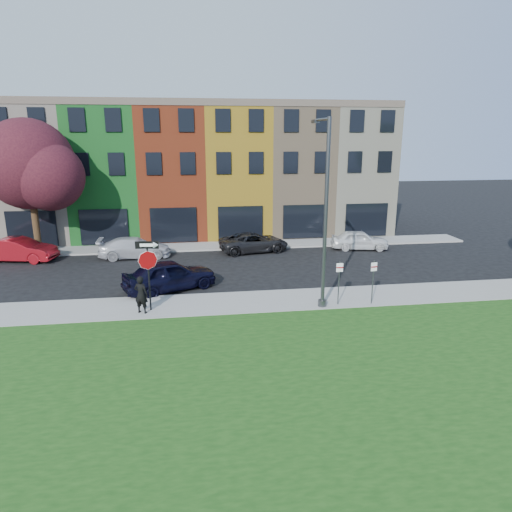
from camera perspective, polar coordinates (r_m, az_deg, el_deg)
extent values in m
plane|color=black|center=(19.84, 3.26, -8.87)|extent=(120.00, 120.00, 0.00)
cube|color=gray|center=(22.96, 6.70, -5.41)|extent=(40.00, 3.00, 0.12)
cube|color=gray|center=(33.74, -6.79, 1.19)|extent=(40.00, 2.40, 0.12)
cube|color=#BEB09D|center=(40.70, -24.65, 9.35)|extent=(5.00, 10.00, 10.00)
cube|color=#268C30|center=(39.61, -17.60, 9.88)|extent=(5.00, 10.00, 10.00)
cube|color=#A4381B|center=(39.12, -10.25, 10.28)|extent=(5.00, 10.00, 10.00)
cube|color=gold|center=(39.27, -2.82, 10.51)|extent=(5.00, 10.00, 10.00)
cube|color=#917A5E|center=(40.05, 4.44, 10.57)|extent=(5.00, 10.00, 10.00)
cube|color=beige|center=(41.42, 11.32, 10.47)|extent=(5.00, 10.00, 10.00)
cube|color=black|center=(34.56, -6.09, 3.99)|extent=(30.00, 0.12, 2.60)
cylinder|color=black|center=(21.37, -13.24, -2.57)|extent=(0.08, 0.08, 3.20)
cylinder|color=white|center=(21.13, -13.37, -0.51)|extent=(0.89, 0.11, 0.89)
cylinder|color=maroon|center=(21.11, -13.38, -0.53)|extent=(0.85, 0.10, 0.85)
cube|color=black|center=(20.96, -13.49, 1.35)|extent=(1.05, 0.14, 0.34)
cube|color=white|center=(20.93, -13.50, 1.33)|extent=(0.66, 0.08, 0.14)
imported|color=black|center=(21.36, -14.17, -4.70)|extent=(0.92, 0.85, 1.75)
imported|color=black|center=(24.52, -10.74, -2.35)|extent=(5.64, 6.35, 1.66)
imported|color=maroon|center=(33.40, -27.50, 0.70)|extent=(3.42, 5.30, 1.54)
imported|color=silver|center=(31.60, -14.92, 1.02)|extent=(2.22, 4.85, 1.37)
imported|color=black|center=(32.11, -0.26, 1.72)|extent=(3.91, 5.62, 1.35)
imported|color=white|center=(33.62, 12.82, 1.98)|extent=(3.06, 4.63, 1.38)
cylinder|color=#434547|center=(20.88, 8.70, 4.94)|extent=(0.18, 0.18, 8.64)
cylinder|color=#434547|center=(21.98, 8.27, -5.83)|extent=(0.40, 0.40, 0.30)
cylinder|color=#434547|center=(21.55, 8.31, 16.53)|extent=(0.16, 2.00, 0.12)
cube|color=#434547|center=(22.60, 7.44, 16.35)|extent=(0.26, 0.55, 0.16)
cylinder|color=#434547|center=(22.03, 10.31, -3.33)|extent=(0.05, 0.05, 2.14)
cube|color=white|center=(21.78, 10.42, -1.42)|extent=(0.32, 0.03, 0.42)
cube|color=maroon|center=(21.76, 10.44, -1.44)|extent=(0.32, 0.02, 0.06)
cylinder|color=#434547|center=(22.48, 14.39, -3.19)|extent=(0.05, 0.05, 2.15)
cube|color=white|center=(22.23, 14.54, -1.32)|extent=(0.32, 0.08, 0.42)
cube|color=maroon|center=(22.21, 14.56, -1.33)|extent=(0.32, 0.07, 0.06)
cylinder|color=#2F200F|center=(34.14, -25.80, 3.49)|extent=(0.44, 0.44, 3.98)
sphere|color=black|center=(33.68, -26.58, 10.24)|extent=(5.86, 5.86, 5.86)
sphere|color=black|center=(32.46, -24.43, 9.05)|extent=(4.40, 4.40, 4.40)
sphere|color=black|center=(35.11, -28.03, 9.23)|extent=(4.10, 4.10, 4.10)
sphere|color=black|center=(34.11, -26.01, 12.08)|extent=(3.52, 3.52, 3.52)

